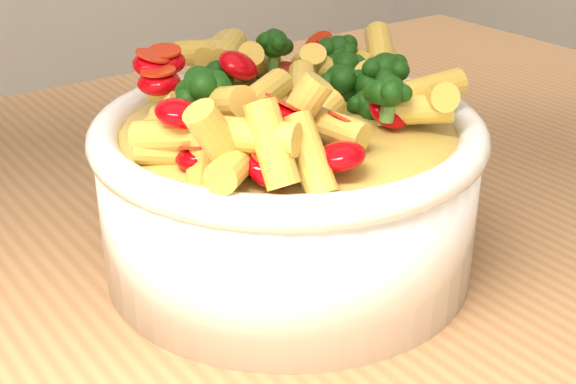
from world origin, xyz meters
TOP-DOWN VIEW (x-y plane):
  - table at (0.00, 0.00)m, footprint 1.20×0.80m
  - serving_bowl at (-0.01, -0.06)m, footprint 0.25×0.25m
  - pasta_salad at (-0.01, -0.06)m, footprint 0.20×0.20m

SIDE VIEW (x-z plane):
  - table at x=0.00m, z-range 0.35..1.25m
  - serving_bowl at x=-0.01m, z-range 0.90..1.01m
  - pasta_salad at x=-0.01m, z-range 1.00..1.04m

